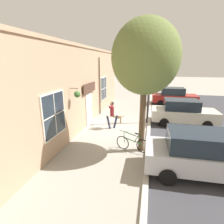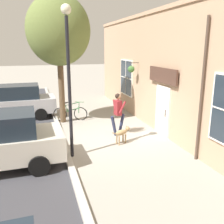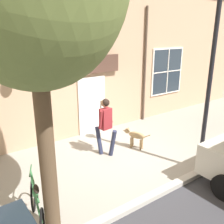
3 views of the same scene
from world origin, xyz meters
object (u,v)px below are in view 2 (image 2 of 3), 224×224
object	(u,v)px
leaning_bicycle	(70,113)
street_lamp	(68,62)
street_tree_by_curb	(58,32)
parked_car_nearest_curb	(14,102)
dog_on_leash	(122,133)
pedestrian_walking	(118,110)

from	to	relation	value
leaning_bicycle	street_lamp	bearing A→B (deg)	82.71
leaning_bicycle	street_tree_by_curb	bearing A→B (deg)	22.31
street_tree_by_curb	parked_car_nearest_curb	bearing A→B (deg)	-33.36
dog_on_leash	street_tree_by_curb	size ratio (longest dim) A/B	0.15
leaning_bicycle	parked_car_nearest_curb	world-z (taller)	parked_car_nearest_curb
dog_on_leash	street_tree_by_curb	world-z (taller)	street_tree_by_curb
pedestrian_walking	parked_car_nearest_curb	distance (m)	5.97
leaning_bicycle	street_lamp	world-z (taller)	street_lamp
dog_on_leash	pedestrian_walking	bearing A→B (deg)	-98.90
leaning_bicycle	pedestrian_walking	bearing A→B (deg)	121.11
pedestrian_walking	street_tree_by_curb	xyz separation A→B (m)	(2.10, -2.54, 3.23)
leaning_bicycle	street_lamp	xyz separation A→B (m)	(0.56, 4.38, 2.82)
street_tree_by_curb	street_lamp	xyz separation A→B (m)	(0.11, 4.19, -1.12)
parked_car_nearest_curb	leaning_bicycle	bearing A→B (deg)	154.21
street_tree_by_curb	leaning_bicycle	size ratio (longest dim) A/B	3.57
parked_car_nearest_curb	pedestrian_walking	bearing A→B (deg)	137.26
leaning_bicycle	street_lamp	size ratio (longest dim) A/B	0.34
pedestrian_walking	street_lamp	distance (m)	3.47
dog_on_leash	leaning_bicycle	distance (m)	4.05
parked_car_nearest_curb	street_tree_by_curb	bearing A→B (deg)	146.64
street_lamp	parked_car_nearest_curb	bearing A→B (deg)	-69.09
pedestrian_walking	street_tree_by_curb	size ratio (longest dim) A/B	0.30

